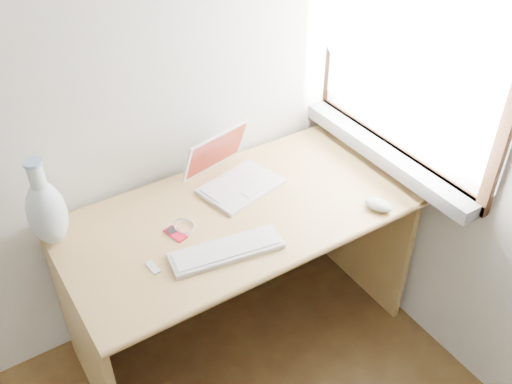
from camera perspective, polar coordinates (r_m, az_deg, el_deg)
window at (r=2.22m, az=14.77°, el=14.49°), size 0.11×0.99×1.10m
desk at (r=2.37m, az=-2.78°, el=-4.70°), size 1.36×0.68×0.72m
laptop at (r=2.30m, az=-2.09°, el=1.90°), size 0.35×0.32×0.21m
external_keyboard at (r=2.01m, az=-2.98°, el=-5.84°), size 0.42×0.19×0.02m
mouse at (r=2.23m, az=12.14°, el=-1.25°), size 0.10×0.13×0.04m
ipod at (r=2.10m, az=-8.05°, el=-4.16°), size 0.06×0.10×0.01m
cable_coil at (r=2.13m, az=-7.44°, el=-3.50°), size 0.13×0.13×0.01m
remote at (r=1.99m, az=-10.29°, el=-7.41°), size 0.03×0.07×0.01m
vase at (r=2.09m, az=-20.22°, el=-1.79°), size 0.14×0.14×0.35m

